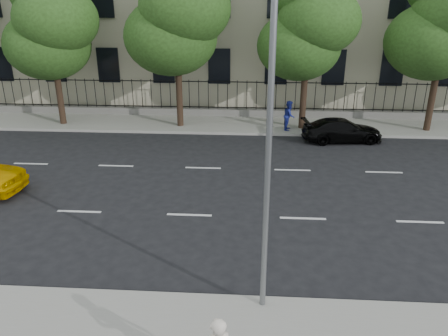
% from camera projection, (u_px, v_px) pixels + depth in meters
% --- Properties ---
extents(ground, '(120.00, 120.00, 0.00)m').
position_uv_depth(ground, '(178.00, 254.00, 13.17)').
color(ground, black).
rests_on(ground, ground).
extents(far_sidewalk, '(60.00, 4.00, 0.15)m').
position_uv_depth(far_sidewalk, '(216.00, 123.00, 26.10)').
color(far_sidewalk, gray).
rests_on(far_sidewalk, ground).
extents(lane_markings, '(49.60, 4.62, 0.01)m').
position_uv_depth(lane_markings, '(197.00, 189.00, 17.56)').
color(lane_markings, silver).
rests_on(lane_markings, ground).
extents(iron_fence, '(30.00, 0.50, 2.20)m').
position_uv_depth(iron_fence, '(218.00, 107.00, 27.47)').
color(iron_fence, slate).
rests_on(iron_fence, far_sidewalk).
extents(street_light, '(0.25, 3.32, 8.05)m').
position_uv_depth(street_light, '(269.00, 101.00, 9.46)').
color(street_light, slate).
rests_on(street_light, near_sidewalk).
extents(tree_b, '(5.53, 5.12, 8.97)m').
position_uv_depth(tree_b, '(51.00, 22.00, 23.90)').
color(tree_b, '#382619').
rests_on(tree_b, far_sidewalk).
extents(tree_c, '(5.89, 5.50, 9.80)m').
position_uv_depth(tree_c, '(177.00, 12.00, 23.27)').
color(tree_c, '#382619').
rests_on(tree_c, far_sidewalk).
extents(tree_d, '(5.34, 4.94, 8.84)m').
position_uv_depth(tree_d, '(309.00, 23.00, 23.07)').
color(tree_d, '#382619').
rests_on(tree_d, far_sidewalk).
extents(tree_e, '(5.71, 5.31, 9.46)m').
position_uv_depth(tree_e, '(446.00, 17.00, 22.51)').
color(tree_e, '#382619').
rests_on(tree_e, far_sidewalk).
extents(black_sedan, '(4.35, 2.18, 1.21)m').
position_uv_depth(black_sedan, '(342.00, 130.00, 23.00)').
color(black_sedan, black).
rests_on(black_sedan, ground).
extents(pedestrian_far, '(0.76, 0.90, 1.65)m').
position_uv_depth(pedestrian_far, '(289.00, 115.00, 24.36)').
color(pedestrian_far, navy).
rests_on(pedestrian_far, far_sidewalk).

